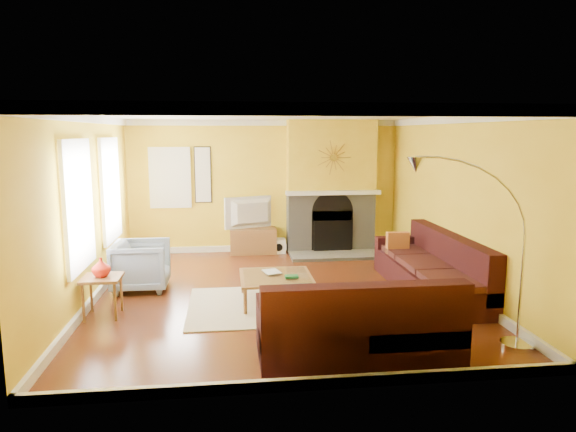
{
  "coord_description": "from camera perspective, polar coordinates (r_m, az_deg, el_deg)",
  "views": [
    {
      "loc": [
        -0.77,
        -7.51,
        2.43
      ],
      "look_at": [
        0.17,
        0.4,
        1.14
      ],
      "focal_mm": 32.0,
      "sensor_mm": 36.0,
      "label": 1
    }
  ],
  "objects": [
    {
      "name": "baseboard",
      "position": [
        7.91,
        -0.92,
        -8.25
      ],
      "size": [
        5.5,
        6.0,
        0.12
      ],
      "primitive_type": null,
      "color": "white",
      "rests_on": "floor"
    },
    {
      "name": "book",
      "position": [
        7.52,
        -2.59,
        -6.33
      ],
      "size": [
        0.29,
        0.34,
        0.03
      ],
      "primitive_type": "imported",
      "rotation": [
        0.0,
        0.0,
        0.26
      ],
      "color": "white",
      "rests_on": "coffee_table"
    },
    {
      "name": "window_back",
      "position": [
        10.56,
        -12.97,
        4.18
      ],
      "size": [
        0.82,
        0.06,
        1.22
      ],
      "primitive_type": "cube",
      "color": "white",
      "rests_on": "wall_back"
    },
    {
      "name": "mantel",
      "position": [
        10.36,
        5.05,
        2.61
      ],
      "size": [
        1.92,
        0.22,
        0.08
      ],
      "primitive_type": "cube",
      "color": "white",
      "rests_on": "fireplace"
    },
    {
      "name": "sectional_sofa",
      "position": [
        7.32,
        8.65,
        -6.61
      ],
      "size": [
        3.21,
        3.96,
        0.9
      ],
      "primitive_type": null,
      "color": "#341013",
      "rests_on": "floor"
    },
    {
      "name": "hearth",
      "position": [
        10.27,
        5.3,
        -4.37
      ],
      "size": [
        1.8,
        0.7,
        0.06
      ],
      "primitive_type": "cube",
      "color": "gray",
      "rests_on": "floor"
    },
    {
      "name": "window_left_near",
      "position": [
        9.07,
        -19.22,
        2.79
      ],
      "size": [
        0.06,
        1.22,
        1.72
      ],
      "primitive_type": "cube",
      "color": "white",
      "rests_on": "wall_left"
    },
    {
      "name": "wall_back",
      "position": [
        10.6,
        -2.62,
        3.33
      ],
      "size": [
        5.5,
        0.02,
        2.7
      ],
      "primitive_type": "cube",
      "color": "yellow",
      "rests_on": "ground"
    },
    {
      "name": "arc_lamp",
      "position": [
        6.02,
        19.88,
        -4.26
      ],
      "size": [
        1.38,
        0.36,
        2.18
      ],
      "primitive_type": null,
      "color": "silver",
      "rests_on": "floor"
    },
    {
      "name": "subwoofer",
      "position": [
        10.54,
        -1.1,
        -3.33
      ],
      "size": [
        0.29,
        0.29,
        0.29
      ],
      "primitive_type": "cube",
      "color": "white",
      "rests_on": "floor"
    },
    {
      "name": "crown_molding",
      "position": [
        7.55,
        -0.97,
        10.77
      ],
      "size": [
        5.5,
        6.0,
        0.12
      ],
      "primitive_type": null,
      "color": "white",
      "rests_on": "ceiling"
    },
    {
      "name": "side_table",
      "position": [
        7.35,
        -19.88,
        -8.42
      ],
      "size": [
        0.5,
        0.5,
        0.55
      ],
      "primitive_type": null,
      "color": "brown",
      "rests_on": "floor"
    },
    {
      "name": "fireplace",
      "position": [
        10.58,
        4.79,
        3.3
      ],
      "size": [
        1.8,
        0.4,
        2.7
      ],
      "primitive_type": null,
      "color": "gray",
      "rests_on": "floor"
    },
    {
      "name": "rug",
      "position": [
        7.43,
        -1.64,
        -9.84
      ],
      "size": [
        2.4,
        1.8,
        0.02
      ],
      "primitive_type": "cube",
      "color": "beige",
      "rests_on": "floor"
    },
    {
      "name": "tv",
      "position": [
        10.41,
        -3.93,
        0.36
      ],
      "size": [
        1.11,
        0.52,
        0.65
      ],
      "primitive_type": "imported",
      "rotation": [
        0.0,
        0.0,
        3.49
      ],
      "color": "black",
      "rests_on": "media_console"
    },
    {
      "name": "armchair",
      "position": [
        8.37,
        -15.98,
        -5.3
      ],
      "size": [
        0.85,
        0.83,
        0.77
      ],
      "primitive_type": "imported",
      "rotation": [
        0.0,
        0.0,
        1.57
      ],
      "color": "gray",
      "rests_on": "floor"
    },
    {
      "name": "media_console",
      "position": [
        10.51,
        -3.9,
        -2.77
      ],
      "size": [
        0.93,
        0.42,
        0.51
      ],
      "primitive_type": "cube",
      "color": "brown",
      "rests_on": "floor"
    },
    {
      "name": "floor",
      "position": [
        7.93,
        -0.92,
        -8.73
      ],
      "size": [
        5.5,
        6.0,
        0.02
      ],
      "primitive_type": "cube",
      "color": "maroon",
      "rests_on": "ground"
    },
    {
      "name": "ceiling",
      "position": [
        7.55,
        -0.98,
        11.3
      ],
      "size": [
        5.5,
        6.0,
        0.02
      ],
      "primitive_type": "cube",
      "color": "white",
      "rests_on": "ground"
    },
    {
      "name": "wall_art",
      "position": [
        10.52,
        -9.44,
        4.54
      ],
      "size": [
        0.34,
        0.04,
        1.14
      ],
      "primitive_type": "cube",
      "color": "white",
      "rests_on": "wall_back"
    },
    {
      "name": "vase",
      "position": [
        7.25,
        -20.05,
        -5.37
      ],
      "size": [
        0.25,
        0.25,
        0.26
      ],
      "primitive_type": "imported",
      "color": "red",
      "rests_on": "side_table"
    },
    {
      "name": "sunburst",
      "position": [
        10.31,
        5.09,
        6.48
      ],
      "size": [
        0.7,
        0.04,
        0.7
      ],
      "primitive_type": null,
      "color": "olive",
      "rests_on": "fireplace"
    },
    {
      "name": "window_left_far",
      "position": [
        7.24,
        -22.38,
        1.1
      ],
      "size": [
        0.06,
        1.22,
        1.72
      ],
      "primitive_type": "cube",
      "color": "white",
      "rests_on": "wall_left"
    },
    {
      "name": "wall_front",
      "position": [
        4.69,
        2.84,
        -4.16
      ],
      "size": [
        5.5,
        0.02,
        2.7
      ],
      "primitive_type": "cube",
      "color": "yellow",
      "rests_on": "ground"
    },
    {
      "name": "coffee_table",
      "position": [
        7.49,
        -1.33,
        -8.11
      ],
      "size": [
        1.03,
        1.03,
        0.41
      ],
      "primitive_type": null,
      "color": "white",
      "rests_on": "floor"
    },
    {
      "name": "wall_right",
      "position": [
        8.37,
        18.21,
        1.3
      ],
      "size": [
        0.02,
        6.0,
        2.7
      ],
      "primitive_type": "cube",
      "color": "yellow",
      "rests_on": "ground"
    },
    {
      "name": "wall_left",
      "position": [
        7.84,
        -21.44,
        0.62
      ],
      "size": [
        0.02,
        6.0,
        2.7
      ],
      "primitive_type": "cube",
      "color": "yellow",
      "rests_on": "ground"
    }
  ]
}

